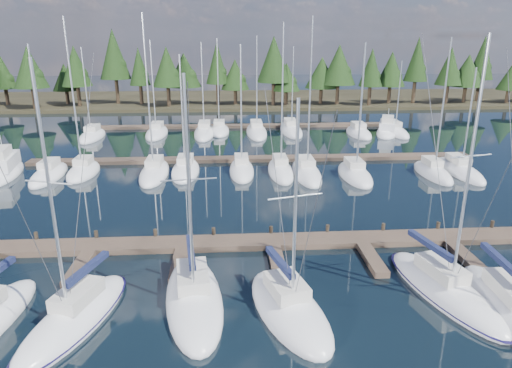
{
  "coord_description": "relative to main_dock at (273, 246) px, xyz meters",
  "views": [
    {
      "loc": [
        -2.89,
        -10.15,
        13.54
      ],
      "look_at": [
        -0.86,
        22.0,
        3.05
      ],
      "focal_mm": 32.0,
      "sensor_mm": 36.0,
      "label": 1
    }
  ],
  "objects": [
    {
      "name": "back_sailboat_rows",
      "position": [
        0.11,
        27.51,
        0.06
      ],
      "size": [
        46.02,
        33.21,
        16.37
      ],
      "color": "silver",
      "rests_on": "ground"
    },
    {
      "name": "front_sailboat_5",
      "position": [
        11.29,
        -8.46,
        0.08
      ],
      "size": [
        3.27,
        9.88,
        13.81
      ],
      "color": "silver",
      "rests_on": "ground"
    },
    {
      "name": "front_sailboat_4",
      "position": [
        8.82,
        -6.21,
        0.08
      ],
      "size": [
        4.87,
        9.99,
        14.47
      ],
      "color": "silver",
      "rests_on": "ground"
    },
    {
      "name": "main_dock",
      "position": [
        0.0,
        0.0,
        0.0
      ],
      "size": [
        44.0,
        6.13,
        0.9
      ],
      "color": "brown",
      "rests_on": "ground"
    },
    {
      "name": "tree_line",
      "position": [
        -1.97,
        62.84,
        7.27
      ],
      "size": [
        184.15,
        11.84,
        14.29
      ],
      "color": "black",
      "rests_on": "far_shore"
    },
    {
      "name": "back_docks",
      "position": [
        0.0,
        32.23,
        -0.0
      ],
      "size": [
        50.0,
        21.8,
        0.4
      ],
      "color": "brown",
      "rests_on": "ground"
    },
    {
      "name": "front_sailboat_3",
      "position": [
        0.06,
        -7.48,
        0.07
      ],
      "size": [
        5.03,
        8.56,
        11.8
      ],
      "color": "silver",
      "rests_on": "ground"
    },
    {
      "name": "motor_yacht_left",
      "position": [
        -25.85,
        18.61,
        0.32
      ],
      "size": [
        4.82,
        9.96,
        4.78
      ],
      "color": "silver",
      "rests_on": "ground"
    },
    {
      "name": "far_shore",
      "position": [
        0.0,
        72.64,
        0.1
      ],
      "size": [
        220.0,
        30.0,
        0.6
      ],
      "primitive_type": "cube",
      "color": "#2F2A1A",
      "rests_on": "ground"
    },
    {
      "name": "front_sailboat_1",
      "position": [
        -10.6,
        -7.62,
        0.08
      ],
      "size": [
        5.22,
        9.24,
        13.54
      ],
      "color": "silver",
      "rests_on": "ground"
    },
    {
      "name": "front_sailboat_2",
      "position": [
        -4.85,
        -6.21,
        0.07
      ],
      "size": [
        4.09,
        9.64,
        12.79
      ],
      "color": "silver",
      "rests_on": "ground"
    },
    {
      "name": "motor_yacht_right",
      "position": [
        20.16,
        36.33,
        0.27
      ],
      "size": [
        5.73,
        9.1,
        4.32
      ],
      "color": "silver",
      "rests_on": "ground"
    },
    {
      "name": "ground",
      "position": [
        0.0,
        12.64,
        -0.2
      ],
      "size": [
        260.0,
        260.0,
        0.0
      ],
      "primitive_type": "plane",
      "color": "black",
      "rests_on": "ground"
    }
  ]
}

